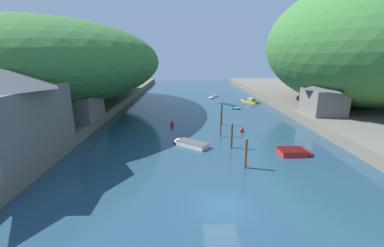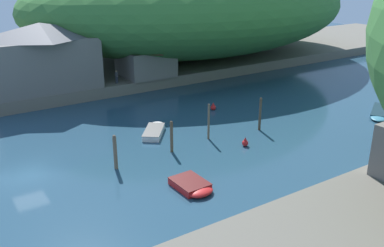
{
  "view_description": "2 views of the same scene",
  "coord_description": "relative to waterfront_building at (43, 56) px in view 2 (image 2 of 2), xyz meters",
  "views": [
    {
      "loc": [
        -2.45,
        -16.15,
        10.37
      ],
      "look_at": [
        -1.82,
        14.87,
        2.15
      ],
      "focal_mm": 24.0,
      "sensor_mm": 36.0,
      "label": 1
    },
    {
      "loc": [
        32.85,
        -5.54,
        15.77
      ],
      "look_at": [
        0.49,
        15.42,
        1.29
      ],
      "focal_mm": 40.0,
      "sensor_mm": 36.0,
      "label": 2
    }
  ],
  "objects": [
    {
      "name": "water_surface",
      "position": [
        18.99,
        23.08,
        -5.5
      ],
      "size": [
        130.0,
        130.0,
        0.0
      ],
      "primitive_type": "plane",
      "color": "#234256",
      "rests_on": "ground"
    },
    {
      "name": "left_bank",
      "position": [
        -7.54,
        23.08,
        -4.79
      ],
      "size": [
        22.0,
        120.0,
        1.43
      ],
      "color": "#666056",
      "rests_on": "ground"
    },
    {
      "name": "hillside_left",
      "position": [
        -8.64,
        26.69,
        3.68
      ],
      "size": [
        39.41,
        55.17,
        15.51
      ],
      "color": "#387033",
      "rests_on": "left_bank"
    },
    {
      "name": "waterfront_building",
      "position": [
        0.0,
        0.0,
        0.0
      ],
      "size": [
        7.27,
        13.22,
        7.92
      ],
      "color": "slate",
      "rests_on": "left_bank"
    },
    {
      "name": "boathouse_shed",
      "position": [
        0.61,
        13.25,
        -1.72
      ],
      "size": [
        6.73,
        6.95,
        4.57
      ],
      "color": "slate",
      "rests_on": "left_bank"
    },
    {
      "name": "boat_open_rowboat",
      "position": [
        16.73,
        5.87,
        -5.22
      ],
      "size": [
        4.76,
        4.2,
        0.57
      ],
      "rotation": [
        0.0,
        0.0,
        0.91
      ],
      "color": "silver",
      "rests_on": "water_surface"
    },
    {
      "name": "boat_near_quay",
      "position": [
        28.37,
        2.82,
        -5.23
      ],
      "size": [
        3.57,
        2.26,
        0.55
      ],
      "rotation": [
        0.0,
        0.0,
        4.75
      ],
      "color": "red",
      "rests_on": "water_surface"
    },
    {
      "name": "boat_far_right_bank",
      "position": [
        25.6,
        29.45,
        -5.3
      ],
      "size": [
        4.63,
        6.29,
        0.4
      ],
      "rotation": [
        0.0,
        0.0,
        3.67
      ],
      "color": "teal",
      "rests_on": "water_surface"
    },
    {
      "name": "mooring_post_nearest",
      "position": [
        22.05,
        -0.57,
        -4.0
      ],
      "size": [
        0.31,
        0.31,
        2.97
      ],
      "color": "brown",
      "rests_on": "water_surface"
    },
    {
      "name": "mooring_post_second",
      "position": [
        21.67,
        4.93,
        -4.02
      ],
      "size": [
        0.27,
        0.27,
        2.94
      ],
      "color": "brown",
      "rests_on": "water_surface"
    },
    {
      "name": "mooring_post_middle",
      "position": [
        20.97,
        9.4,
        -3.72
      ],
      "size": [
        0.2,
        0.2,
        3.54
      ],
      "color": "brown",
      "rests_on": "water_surface"
    },
    {
      "name": "mooring_post_fourth",
      "position": [
        21.84,
        15.05,
        -3.78
      ],
      "size": [
        0.26,
        0.26,
        3.42
      ],
      "color": "#4C3D2D",
      "rests_on": "water_surface"
    },
    {
      "name": "channel_buoy_near",
      "position": [
        24.22,
        11.24,
        -5.16
      ],
      "size": [
        0.59,
        0.59,
        0.88
      ],
      "color": "red",
      "rests_on": "water_surface"
    },
    {
      "name": "channel_buoy_far",
      "position": [
        14.25,
        14.78,
        -5.14
      ],
      "size": [
        0.61,
        0.61,
        0.92
      ],
      "color": "red",
      "rests_on": "water_surface"
    },
    {
      "name": "person_on_quay",
      "position": [
        2.36,
        8.18,
        -3.09
      ],
      "size": [
        0.27,
        0.41,
        1.69
      ],
      "rotation": [
        0.0,
        0.0,
        1.43
      ],
      "color": "#282D3D",
      "rests_on": "left_bank"
    }
  ]
}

